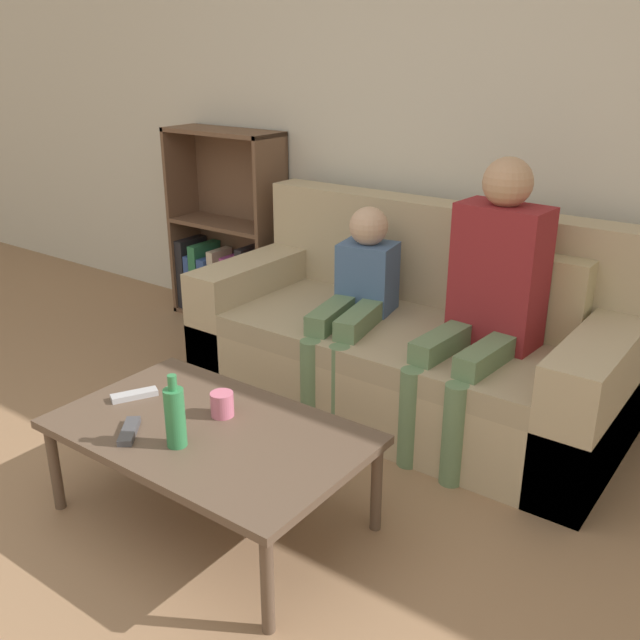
% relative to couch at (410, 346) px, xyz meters
% --- Properties ---
extents(wall_back, '(12.00, 0.06, 2.60)m').
position_rel_couch_xyz_m(wall_back, '(-0.15, 0.52, 1.00)').
color(wall_back, beige).
rests_on(wall_back, ground_plane).
extents(couch, '(1.95, 0.88, 0.91)m').
position_rel_couch_xyz_m(couch, '(0.00, 0.00, 0.00)').
color(couch, tan).
rests_on(couch, ground_plane).
extents(bookshelf, '(0.74, 0.28, 1.15)m').
position_rel_couch_xyz_m(bookshelf, '(-1.47, 0.37, 0.10)').
color(bookshelf, brown).
rests_on(bookshelf, ground_plane).
extents(coffee_table, '(1.09, 0.67, 0.37)m').
position_rel_couch_xyz_m(coffee_table, '(-0.13, -1.19, 0.04)').
color(coffee_table, brown).
rests_on(coffee_table, ground_plane).
extents(person_adult, '(0.38, 0.63, 1.20)m').
position_rel_couch_xyz_m(person_adult, '(0.39, -0.08, 0.38)').
color(person_adult, '#66845B').
rests_on(person_adult, ground_plane).
extents(person_child, '(0.34, 0.64, 0.92)m').
position_rel_couch_xyz_m(person_child, '(-0.22, -0.13, 0.23)').
color(person_child, '#66845B').
rests_on(person_child, ground_plane).
extents(cup_near, '(0.08, 0.08, 0.09)m').
position_rel_couch_xyz_m(cup_near, '(-0.15, -1.09, 0.12)').
color(cup_near, pink).
rests_on(cup_near, coffee_table).
extents(tv_remote_0, '(0.14, 0.16, 0.02)m').
position_rel_couch_xyz_m(tv_remote_0, '(-0.31, -1.37, 0.08)').
color(tv_remote_0, '#47474C').
rests_on(tv_remote_0, coffee_table).
extents(tv_remote_1, '(0.12, 0.17, 0.02)m').
position_rel_couch_xyz_m(tv_remote_1, '(-0.51, -1.19, 0.08)').
color(tv_remote_1, '#B7B7BC').
rests_on(tv_remote_1, coffee_table).
extents(bottle, '(0.07, 0.07, 0.25)m').
position_rel_couch_xyz_m(bottle, '(-0.13, -1.33, 0.18)').
color(bottle, '#33844C').
rests_on(bottle, coffee_table).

